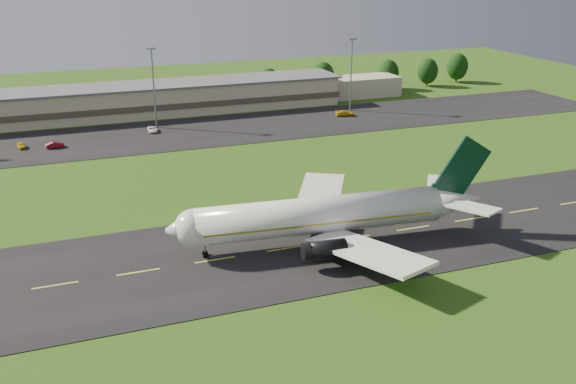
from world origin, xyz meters
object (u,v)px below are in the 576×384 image
object	(u,v)px
terminal	(151,100)
service_vehicle_a	(21,145)
service_vehicle_d	(345,113)
light_mast_centre	(153,78)
service_vehicle_c	(152,129)
service_vehicle_b	(55,145)
airliner	(325,215)
light_mast_east	(351,66)

from	to	relation	value
terminal	service_vehicle_a	size ratio (longest dim) A/B	37.63
service_vehicle_d	light_mast_centre	bearing A→B (deg)	97.96
service_vehicle_c	service_vehicle_d	size ratio (longest dim) A/B	0.89
terminal	service_vehicle_a	xyz separation A→B (m)	(-33.73, -24.44, -3.23)
service_vehicle_b	service_vehicle_c	distance (m)	24.27
light_mast_centre	service_vehicle_d	distance (m)	52.49
service_vehicle_b	service_vehicle_d	size ratio (longest dim) A/B	0.80
airliner	light_mast_centre	bearing A→B (deg)	104.18
terminal	service_vehicle_d	size ratio (longest dim) A/B	27.95
light_mast_centre	service_vehicle_a	bearing A→B (deg)	-165.68
light_mast_centre	light_mast_east	size ratio (longest dim) A/B	1.00
airliner	light_mast_east	distance (m)	91.14
light_mast_centre	service_vehicle_c	distance (m)	12.82
service_vehicle_b	service_vehicle_c	world-z (taller)	service_vehicle_b
airliner	service_vehicle_d	bearing A→B (deg)	68.09
light_mast_east	service_vehicle_a	world-z (taller)	light_mast_east
light_mast_east	terminal	bearing A→B (deg)	163.20
airliner	service_vehicle_c	bearing A→B (deg)	105.91
service_vehicle_b	service_vehicle_d	xyz separation A→B (m)	(75.87, 5.14, 0.07)
light_mast_centre	light_mast_east	world-z (taller)	same
light_mast_centre	light_mast_east	distance (m)	55.00
terminal	service_vehicle_b	world-z (taller)	terminal
service_vehicle_a	service_vehicle_b	world-z (taller)	service_vehicle_b
service_vehicle_c	light_mast_east	bearing A→B (deg)	7.06
service_vehicle_a	airliner	bearing A→B (deg)	-68.13
terminal	service_vehicle_b	size ratio (longest dim) A/B	35.15
airliner	service_vehicle_a	size ratio (longest dim) A/B	13.30
service_vehicle_c	service_vehicle_b	bearing A→B (deg)	-161.29
service_vehicle_d	service_vehicle_c	bearing A→B (deg)	102.71
airliner	light_mast_east	world-z (taller)	light_mast_east
terminal	service_vehicle_d	bearing A→B (deg)	-23.86
service_vehicle_b	terminal	bearing A→B (deg)	-49.36
service_vehicle_c	service_vehicle_d	world-z (taller)	service_vehicle_d
terminal	service_vehicle_b	xyz separation A→B (m)	(-26.46, -27.00, -3.21)
service_vehicle_c	terminal	bearing A→B (deg)	84.13
light_mast_centre	service_vehicle_c	bearing A→B (deg)	-112.34
airliner	light_mast_centre	distance (m)	81.41
service_vehicle_a	service_vehicle_b	distance (m)	7.71
service_vehicle_a	service_vehicle_d	bearing A→B (deg)	-8.17
light_mast_east	service_vehicle_c	bearing A→B (deg)	-175.78
terminal	light_mast_east	distance (m)	56.67
light_mast_centre	service_vehicle_b	distance (m)	29.80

